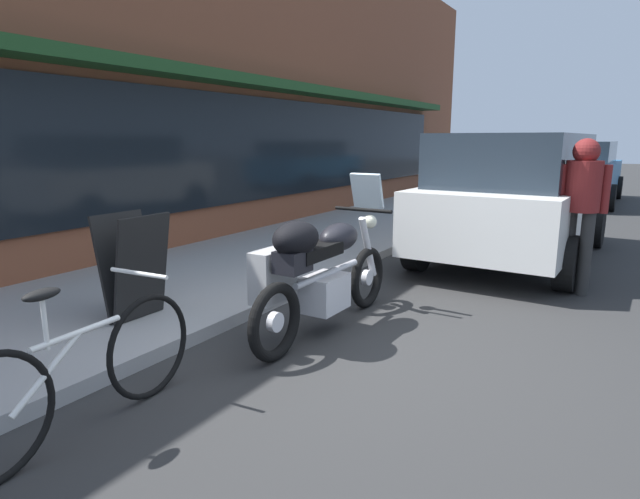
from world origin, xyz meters
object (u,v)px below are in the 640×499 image
Objects in this scene: touring_motorcycle at (317,269)px; parked_minivan at (517,194)px; pedestrian_walking at (582,197)px; parked_car_down_block at (576,170)px; sandwich_board_sign at (134,266)px; parked_bicycle at (81,374)px.

parked_minivan is at bearing -12.23° from touring_motorcycle.
parked_minivan is 1.76m from pedestrian_walking.
parked_minivan is 0.95× the size of parked_car_down_block.
parked_minivan is 4.87× the size of sandwich_board_sign.
pedestrian_walking is 4.76m from sandwich_board_sign.
pedestrian_walking reaches higher than touring_motorcycle.
parked_bicycle is 14.42m from parked_car_down_block.
parked_minivan is (4.09, -0.89, 0.34)m from touring_motorcycle.
touring_motorcycle is at bearing 175.86° from parked_car_down_block.
touring_motorcycle is at bearing -8.50° from parked_bicycle.
parked_minivan is 5.41m from sandwich_board_sign.
parked_car_down_block is at bearing 0.01° from parked_minivan.
parked_minivan is 8.14m from parked_car_down_block.
parked_bicycle is at bearing 169.04° from parked_minivan.
pedestrian_walking is at bearing -174.34° from parked_car_down_block.
sandwich_board_sign is at bearing 117.64° from touring_motorcycle.
parked_minivan reaches higher than parked_car_down_block.
parked_bicycle is (-2.13, 0.32, -0.22)m from touring_motorcycle.
parked_car_down_block reaches higher than touring_motorcycle.
parked_minivan is at bearing 32.81° from pedestrian_walking.
parked_bicycle is at bearing 175.21° from parked_car_down_block.
parked_bicycle is at bearing -139.82° from sandwich_board_sign.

